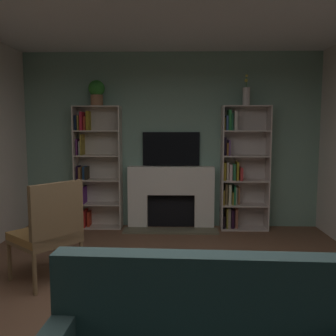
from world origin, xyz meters
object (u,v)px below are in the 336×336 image
bookshelf_left (94,168)px  potted_plant (97,92)px  tv (171,149)px  fireplace (171,195)px  bookshelf_right (238,171)px  armchair (49,230)px  vase_with_flowers (246,96)px

bookshelf_left → potted_plant: (0.08, -0.04, 1.21)m
tv → fireplace: bearing=-90.0°
bookshelf_left → fireplace: bearing=-0.5°
fireplace → bookshelf_right: bookshelf_right is taller
fireplace → armchair: 2.48m
fireplace → potted_plant: (-1.17, -0.03, 1.65)m
bookshelf_left → bookshelf_right: bearing=-0.3°
bookshelf_left → vase_with_flowers: vase_with_flowers is taller
fireplace → armchair: bearing=-119.9°
fireplace → vase_with_flowers: size_ratio=3.10×
bookshelf_right → potted_plant: bearing=-179.2°
tv → vase_with_flowers: vase_with_flowers is taller
vase_with_flowers → potted_plant: bearing=180.0°
tv → potted_plant: bearing=-174.1°
bookshelf_right → potted_plant: size_ratio=4.91×
tv → bookshelf_right: size_ratio=0.47×
fireplace → vase_with_flowers: 1.97m
bookshelf_right → armchair: (-2.31, -2.14, -0.37)m
tv → bookshelf_left: bookshelf_left is taller
fireplace → bookshelf_right: bearing=-0.2°
bookshelf_left → armchair: bookshelf_left is taller
bookshelf_left → vase_with_flowers: 2.68m
fireplace → vase_with_flowers: bearing=-1.6°
bookshelf_left → bookshelf_right: same height
tv → potted_plant: size_ratio=2.30×
tv → vase_with_flowers: size_ratio=1.92×
vase_with_flowers → fireplace: bearing=178.4°
fireplace → potted_plant: potted_plant is taller
tv → armchair: 2.65m
bookshelf_left → tv: bearing=3.5°
bookshelf_left → armchair: bearing=-89.5°
armchair → fireplace: bearing=60.1°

